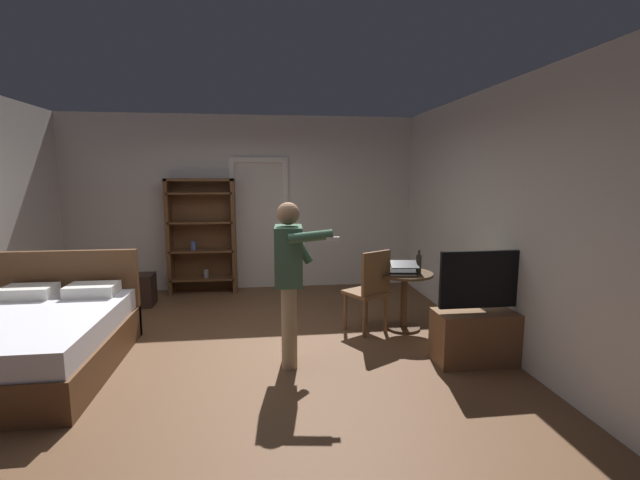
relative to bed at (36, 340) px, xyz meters
name	(u,v)px	position (x,y,z in m)	size (l,w,h in m)	color
ground_plane	(236,351)	(1.85, 0.25, -0.30)	(6.09, 6.09, 0.00)	brown
wall_back	(243,203)	(1.85, 2.96, 1.09)	(5.77, 0.12, 2.79)	silver
wall_right	(493,217)	(4.68, 0.25, 1.09)	(0.12, 5.55, 2.79)	silver
doorway_frame	(259,214)	(2.10, 2.88, 0.92)	(0.93, 0.08, 2.13)	white
bed	(36,340)	(0.00, 0.00, 0.00)	(1.45, 1.94, 1.02)	brown
bookshelf	(202,232)	(1.20, 2.74, 0.67)	(1.04, 0.32, 1.80)	brown
tv_flatscreen	(484,329)	(4.32, -0.35, 0.03)	(0.99, 0.40, 1.13)	brown
side_table	(404,291)	(3.82, 0.66, 0.17)	(0.67, 0.67, 0.70)	#4C331E
laptop	(403,269)	(3.79, 0.62, 0.45)	(0.36, 0.37, 0.16)	black
bottle_on_table	(419,264)	(3.96, 0.58, 0.51)	(0.06, 0.06, 0.28)	#302C20
wooden_chair	(370,288)	(3.39, 0.60, 0.24)	(0.57, 0.57, 0.99)	brown
person_blue_shirt	(290,273)	(2.40, -0.14, 0.61)	(0.59, 0.56, 1.60)	tan
suitcase_dark	(134,290)	(0.31, 2.08, -0.08)	(0.56, 0.37, 0.45)	black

